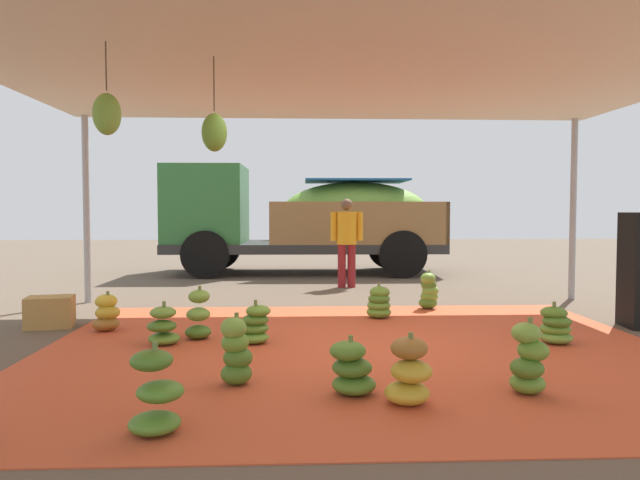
{
  "coord_description": "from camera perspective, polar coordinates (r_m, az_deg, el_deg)",
  "views": [
    {
      "loc": [
        -0.64,
        -5.92,
        1.42
      ],
      "look_at": [
        -0.25,
        2.7,
        0.99
      ],
      "focal_mm": 33.31,
      "sensor_mm": 36.0,
      "label": 1
    }
  ],
  "objects": [
    {
      "name": "banana_bunch_11",
      "position": [
        6.81,
        21.69,
        -7.72
      ],
      "size": [
        0.46,
        0.46,
        0.44
      ],
      "color": "#6B9E38",
      "rests_on": "tarp_orange"
    },
    {
      "name": "banana_bunch_10",
      "position": [
        7.83,
        5.69,
        -6.06
      ],
      "size": [
        0.41,
        0.43,
        0.46
      ],
      "color": "#60932D",
      "rests_on": "tarp_orange"
    },
    {
      "name": "cargo_truck_main",
      "position": [
        13.39,
        -1.98,
        2.22
      ],
      "size": [
        6.13,
        2.41,
        2.4
      ],
      "color": "#2D2D2D",
      "rests_on": "ground"
    },
    {
      "name": "crate_0",
      "position": [
        7.93,
        -24.51,
        -6.31
      ],
      "size": [
        0.6,
        0.48,
        0.38
      ],
      "primitive_type": "cube",
      "rotation": [
        0.0,
        0.0,
        0.19
      ],
      "color": "#B78947",
      "rests_on": "ground"
    },
    {
      "name": "banana_bunch_2",
      "position": [
        8.65,
        10.41,
        -4.91
      ],
      "size": [
        0.33,
        0.35,
        0.56
      ],
      "color": "#477523",
      "rests_on": "tarp_orange"
    },
    {
      "name": "banana_bunch_3",
      "position": [
        4.64,
        3.06,
        -12.34
      ],
      "size": [
        0.48,
        0.48,
        0.46
      ],
      "color": "#518428",
      "rests_on": "tarp_orange"
    },
    {
      "name": "banana_bunch_0",
      "position": [
        4.92,
        -8.08,
        -10.68
      ],
      "size": [
        0.33,
        0.33,
        0.58
      ],
      "color": "#477523",
      "rests_on": "tarp_orange"
    },
    {
      "name": "banana_bunch_12",
      "position": [
        4.88,
        19.38,
        -10.93
      ],
      "size": [
        0.39,
        0.41,
        0.59
      ],
      "color": "#60932D",
      "rests_on": "tarp_orange"
    },
    {
      "name": "banana_bunch_5",
      "position": [
        6.7,
        -11.6,
        -7.2
      ],
      "size": [
        0.4,
        0.4,
        0.58
      ],
      "color": "#477523",
      "rests_on": "tarp_orange"
    },
    {
      "name": "worker_0",
      "position": [
        10.89,
        2.58,
        0.4
      ],
      "size": [
        0.6,
        0.36,
        1.63
      ],
      "color": "maroon",
      "rests_on": "ground"
    },
    {
      "name": "tarp_orange",
      "position": [
        6.12,
        3.53,
        -10.47
      ],
      "size": [
        6.4,
        5.38,
        0.01
      ],
      "primitive_type": "cube",
      "color": "#D1512D",
      "rests_on": "ground"
    },
    {
      "name": "banana_bunch_1",
      "position": [
        4.0,
        -15.51,
        -14.21
      ],
      "size": [
        0.46,
        0.46,
        0.58
      ],
      "color": "#518428",
      "rests_on": "tarp_orange"
    },
    {
      "name": "tent_canopy",
      "position": [
        6.03,
        3.5,
        16.44
      ],
      "size": [
        8.0,
        7.0,
        2.92
      ],
      "color": "#9EA0A5",
      "rests_on": "ground"
    },
    {
      "name": "banana_bunch_4",
      "position": [
        6.4,
        -6.24,
        -8.15
      ],
      "size": [
        0.45,
        0.44,
        0.46
      ],
      "color": "#60932D",
      "rests_on": "tarp_orange"
    },
    {
      "name": "banana_bunch_8",
      "position": [
        6.49,
        -14.84,
        -8.11
      ],
      "size": [
        0.39,
        0.39,
        0.46
      ],
      "color": "#60932D",
      "rests_on": "tarp_orange"
    },
    {
      "name": "banana_bunch_6",
      "position": [
        7.43,
        -19.82,
        -6.69
      ],
      "size": [
        0.44,
        0.44,
        0.46
      ],
      "color": "#996628",
      "rests_on": "tarp_orange"
    },
    {
      "name": "banana_bunch_7",
      "position": [
        4.46,
        8.55,
        -12.57
      ],
      "size": [
        0.42,
        0.42,
        0.53
      ],
      "color": "gold",
      "rests_on": "tarp_orange"
    },
    {
      "name": "ground_plane",
      "position": [
        9.06,
        1.5,
        -6.14
      ],
      "size": [
        40.0,
        40.0,
        0.0
      ],
      "primitive_type": "plane",
      "color": "brown"
    }
  ]
}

